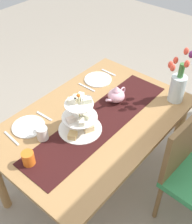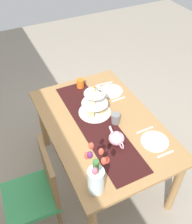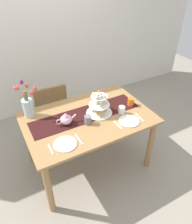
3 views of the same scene
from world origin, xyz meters
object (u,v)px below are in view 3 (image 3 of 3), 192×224
at_px(fork_left, 51,149).
at_px(mug_grey, 88,120).
at_px(fork_right, 118,125).
at_px(dining_table, 88,125).
at_px(mug_white_text, 122,110).
at_px(dinner_plate_left, 65,144).
at_px(knife_left, 79,139).
at_px(tiered_cake_stand, 99,106).
at_px(teapot, 66,119).
at_px(dinner_plate_right, 129,121).
at_px(mug_orange, 131,102).
at_px(tulip_vase, 28,105).
at_px(knife_right, 139,117).
at_px(chair_left, 51,110).

relative_size(fork_left, mug_grey, 1.58).
bearing_deg(fork_right, dining_table, 126.74).
distance_m(fork_right, mug_white_text, 0.23).
relative_size(dinner_plate_left, knife_left, 1.35).
distance_m(tiered_cake_stand, fork_left, 0.75).
xyz_separation_m(teapot, knife_left, (0.01, -0.29, -0.06)).
xyz_separation_m(dinner_plate_left, fork_right, (0.61, 0.00, -0.00)).
bearing_deg(knife_left, mug_white_text, 14.57).
distance_m(dining_table, fork_right, 0.38).
xyz_separation_m(dinner_plate_right, mug_white_text, (0.01, 0.16, 0.04)).
bearing_deg(mug_white_text, mug_orange, 25.68).
relative_size(dining_table, mug_white_text, 15.07).
xyz_separation_m(tiered_cake_stand, dinner_plate_right, (0.21, -0.29, -0.10)).
xyz_separation_m(tulip_vase, knife_left, (0.32, -0.63, -0.15)).
bearing_deg(dinner_plate_right, teapot, 154.95).
xyz_separation_m(knife_right, mug_white_text, (-0.14, 0.16, 0.04)).
distance_m(fork_left, mug_grey, 0.52).
bearing_deg(knife_left, tulip_vase, 117.28).
bearing_deg(dinner_plate_right, mug_white_text, 87.20).
bearing_deg(knife_right, dinner_plate_left, 180.00).
bearing_deg(mug_orange, fork_right, -143.91).
relative_size(fork_left, knife_right, 0.88).
bearing_deg(dinner_plate_right, fork_right, 180.00).
height_order(tulip_vase, mug_orange, tulip_vase).
xyz_separation_m(dining_table, dinner_plate_right, (0.36, -0.29, 0.12)).
bearing_deg(tiered_cake_stand, dining_table, -179.70).
height_order(tiered_cake_stand, knife_left, tiered_cake_stand).
distance_m(dining_table, dinner_plate_right, 0.48).
relative_size(tiered_cake_stand, fork_left, 2.03).
bearing_deg(knife_right, chair_left, 126.74).
bearing_deg(chair_left, mug_grey, -77.35).
relative_size(mug_white_text, mug_orange, 1.00).
xyz_separation_m(fork_left, fork_right, (0.75, 0.00, 0.00)).
bearing_deg(dinner_plate_right, tiered_cake_stand, 126.08).
relative_size(fork_right, mug_white_text, 1.58).
distance_m(tiered_cake_stand, dinner_plate_left, 0.62).
distance_m(mug_white_text, mug_orange, 0.22).
distance_m(fork_right, knife_right, 0.29).
relative_size(mug_grey, mug_orange, 1.00).
relative_size(chair_left, knife_left, 5.35).
distance_m(tulip_vase, dinner_plate_right, 1.13).
relative_size(tiered_cake_stand, fork_right, 2.03).
relative_size(dining_table, mug_grey, 15.07).
height_order(dinner_plate_left, mug_grey, mug_grey).
bearing_deg(fork_right, fork_left, 180.00).
bearing_deg(teapot, mug_orange, -2.54).
xyz_separation_m(chair_left, knife_right, (0.74, -0.99, 0.26)).
height_order(teapot, mug_orange, teapot).
bearing_deg(fork_right, chair_left, 114.40).
xyz_separation_m(knife_right, mug_orange, (0.06, 0.25, 0.04)).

